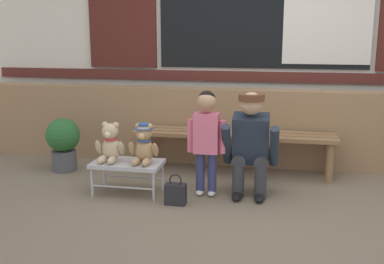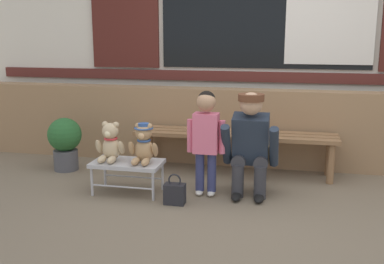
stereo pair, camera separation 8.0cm
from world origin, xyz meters
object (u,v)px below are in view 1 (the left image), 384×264
at_px(adult_crouching, 252,144).
at_px(potted_plant, 63,141).
at_px(teddy_bear_plain, 110,144).
at_px(small_display_bench, 128,165).
at_px(child_standing, 206,132).
at_px(handbag_on_ground, 176,193).
at_px(wooden_bench_long, 233,139).
at_px(teddy_bear_with_hat, 144,144).

distance_m(adult_crouching, potted_plant, 2.06).
bearing_deg(teddy_bear_plain, small_display_bench, -0.51).
bearing_deg(child_standing, potted_plant, 164.71).
bearing_deg(potted_plant, adult_crouching, -9.81).
relative_size(child_standing, adult_crouching, 1.01).
relative_size(handbag_on_ground, potted_plant, 0.48).
bearing_deg(wooden_bench_long, teddy_bear_with_hat, -131.44).
bearing_deg(teddy_bear_with_hat, handbag_on_ground, -29.05).
bearing_deg(small_display_bench, wooden_bench_long, 42.90).
relative_size(wooden_bench_long, small_display_bench, 3.28).
xyz_separation_m(child_standing, potted_plant, (-1.62, 0.44, -0.27)).
distance_m(wooden_bench_long, potted_plant, 1.81).
relative_size(teddy_bear_with_hat, adult_crouching, 0.38).
xyz_separation_m(small_display_bench, handbag_on_ground, (0.50, -0.18, -0.17)).
bearing_deg(teddy_bear_plain, adult_crouching, 8.51).
bearing_deg(teddy_bear_with_hat, wooden_bench_long, 48.56).
bearing_deg(adult_crouching, teddy_bear_plain, -171.49).
bearing_deg(handbag_on_ground, adult_crouching, 31.30).
relative_size(adult_crouching, potted_plant, 1.67).
bearing_deg(potted_plant, small_display_bench, -30.83).
bearing_deg(teddy_bear_with_hat, potted_plant, 153.18).
bearing_deg(wooden_bench_long, teddy_bear_plain, -141.87).
height_order(teddy_bear_plain, handbag_on_ground, teddy_bear_plain).
height_order(adult_crouching, handbag_on_ground, adult_crouching).
bearing_deg(teddy_bear_with_hat, child_standing, 9.84).
relative_size(small_display_bench, handbag_on_ground, 2.35).
xyz_separation_m(adult_crouching, potted_plant, (-2.03, 0.35, -0.16)).
height_order(small_display_bench, potted_plant, potted_plant).
bearing_deg(wooden_bench_long, handbag_on_ground, -110.95).
distance_m(child_standing, potted_plant, 1.71).
bearing_deg(child_standing, wooden_bench_long, 77.10).
xyz_separation_m(wooden_bench_long, small_display_bench, (-0.88, -0.82, -0.11)).
distance_m(small_display_bench, handbag_on_ground, 0.56).
distance_m(small_display_bench, teddy_bear_with_hat, 0.26).
height_order(teddy_bear_plain, teddy_bear_with_hat, same).
bearing_deg(wooden_bench_long, potted_plant, -171.25).
bearing_deg(small_display_bench, potted_plant, 149.17).
distance_m(wooden_bench_long, adult_crouching, 0.68).
bearing_deg(potted_plant, teddy_bear_with_hat, -26.82).
bearing_deg(adult_crouching, child_standing, -166.82).
xyz_separation_m(adult_crouching, handbag_on_ground, (-0.62, -0.38, -0.38)).
height_order(teddy_bear_plain, child_standing, child_standing).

